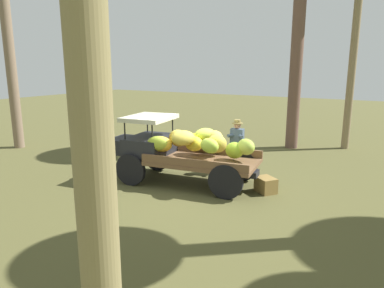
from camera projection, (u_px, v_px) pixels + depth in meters
ground_plane at (191, 184)px, 10.18m from camera, size 60.00×60.00×0.00m
truck at (179, 149)px, 10.20m from camera, size 4.60×2.26×1.89m
farmer at (237, 143)px, 11.08m from camera, size 0.52×0.48×1.70m
wooden_crate at (266, 185)px, 9.49m from camera, size 0.68×0.65×0.41m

